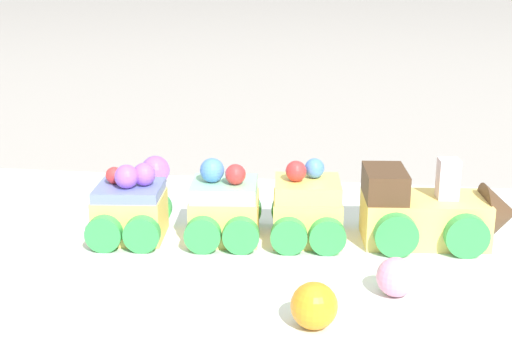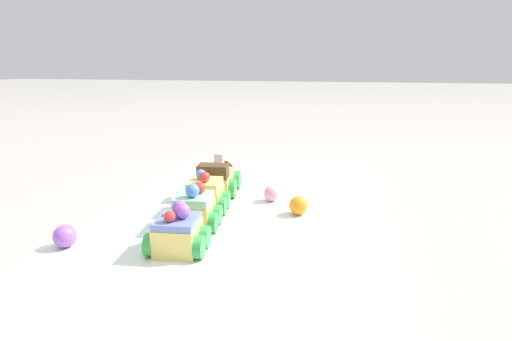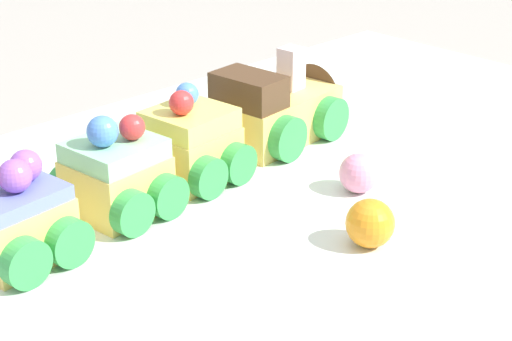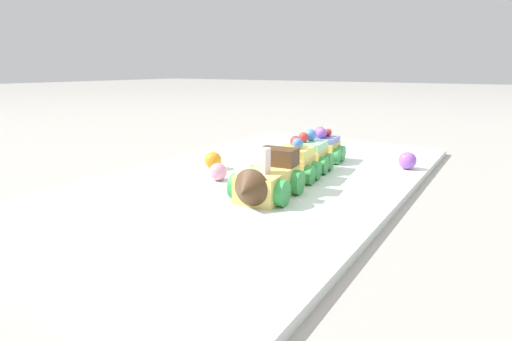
{
  "view_description": "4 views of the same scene",
  "coord_description": "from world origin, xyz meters",
  "px_view_note": "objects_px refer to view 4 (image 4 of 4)",
  "views": [
    {
      "loc": [
        0.03,
        -0.51,
        0.24
      ],
      "look_at": [
        -0.04,
        0.02,
        0.08
      ],
      "focal_mm": 50.0,
      "sensor_mm": 36.0,
      "label": 1
    },
    {
      "loc": [
        -0.6,
        -0.16,
        0.25
      ],
      "look_at": [
        0.03,
        -0.02,
        0.08
      ],
      "focal_mm": 28.0,
      "sensor_mm": 36.0,
      "label": 2
    },
    {
      "loc": [
        -0.36,
        -0.38,
        0.27
      ],
      "look_at": [
        -0.01,
        -0.01,
        0.04
      ],
      "focal_mm": 60.0,
      "sensor_mm": 36.0,
      "label": 3
    },
    {
      "loc": [
        0.55,
        0.34,
        0.19
      ],
      "look_at": [
        0.02,
        0.0,
        0.03
      ],
      "focal_mm": 28.0,
      "sensor_mm": 36.0,
      "label": 4
    }
  ],
  "objects_px": {
    "cake_train_locomotive": "(265,181)",
    "cake_car_blueberry": "(323,148)",
    "gumball_purple": "(407,161)",
    "cake_car_mint": "(309,156)",
    "gumball_orange": "(213,160)",
    "cake_car_lemon": "(294,164)",
    "gumball_pink": "(218,172)"
  },
  "relations": [
    {
      "from": "gumball_orange",
      "to": "cake_car_mint",
      "type": "bearing_deg",
      "value": 120.12
    },
    {
      "from": "cake_train_locomotive",
      "to": "cake_car_blueberry",
      "type": "xyz_separation_m",
      "value": [
        -0.26,
        -0.03,
        0.0
      ]
    },
    {
      "from": "gumball_orange",
      "to": "gumball_pink",
      "type": "distance_m",
      "value": 0.08
    },
    {
      "from": "cake_train_locomotive",
      "to": "gumball_pink",
      "type": "height_order",
      "value": "cake_train_locomotive"
    },
    {
      "from": "cake_car_mint",
      "to": "gumball_purple",
      "type": "height_order",
      "value": "cake_car_mint"
    },
    {
      "from": "cake_car_lemon",
      "to": "cake_car_mint",
      "type": "distance_m",
      "value": 0.07
    },
    {
      "from": "cake_train_locomotive",
      "to": "cake_car_blueberry",
      "type": "relative_size",
      "value": 1.65
    },
    {
      "from": "gumball_purple",
      "to": "gumball_orange",
      "type": "bearing_deg",
      "value": -57.43
    },
    {
      "from": "cake_train_locomotive",
      "to": "cake_car_lemon",
      "type": "bearing_deg",
      "value": 179.95
    },
    {
      "from": "cake_train_locomotive",
      "to": "cake_car_lemon",
      "type": "height_order",
      "value": "cake_train_locomotive"
    },
    {
      "from": "cake_car_lemon",
      "to": "gumball_pink",
      "type": "distance_m",
      "value": 0.12
    },
    {
      "from": "gumball_orange",
      "to": "cake_car_blueberry",
      "type": "bearing_deg",
      "value": 140.04
    },
    {
      "from": "cake_car_mint",
      "to": "gumball_purple",
      "type": "bearing_deg",
      "value": 119.06
    },
    {
      "from": "cake_car_blueberry",
      "to": "gumball_purple",
      "type": "height_order",
      "value": "cake_car_blueberry"
    },
    {
      "from": "cake_car_mint",
      "to": "gumball_pink",
      "type": "relative_size",
      "value": 2.85
    },
    {
      "from": "cake_train_locomotive",
      "to": "cake_car_mint",
      "type": "distance_m",
      "value": 0.18
    },
    {
      "from": "cake_train_locomotive",
      "to": "cake_car_mint",
      "type": "xyz_separation_m",
      "value": [
        -0.18,
        -0.02,
        0.0
      ]
    },
    {
      "from": "gumball_pink",
      "to": "gumball_orange",
      "type": "bearing_deg",
      "value": -135.05
    },
    {
      "from": "cake_car_mint",
      "to": "gumball_purple",
      "type": "relative_size",
      "value": 2.62
    },
    {
      "from": "cake_car_blueberry",
      "to": "gumball_orange",
      "type": "bearing_deg",
      "value": -45.82
    },
    {
      "from": "cake_car_blueberry",
      "to": "cake_car_mint",
      "type": "bearing_deg",
      "value": -0.01
    },
    {
      "from": "gumball_purple",
      "to": "gumball_pink",
      "type": "distance_m",
      "value": 0.34
    },
    {
      "from": "cake_car_lemon",
      "to": "cake_car_blueberry",
      "type": "relative_size",
      "value": 1.0
    },
    {
      "from": "cake_train_locomotive",
      "to": "gumball_purple",
      "type": "xyz_separation_m",
      "value": [
        -0.28,
        0.13,
        -0.01
      ]
    },
    {
      "from": "cake_train_locomotive",
      "to": "gumball_purple",
      "type": "bearing_deg",
      "value": 149.58
    },
    {
      "from": "cake_car_mint",
      "to": "cake_car_lemon",
      "type": "bearing_deg",
      "value": 0.29
    },
    {
      "from": "cake_car_lemon",
      "to": "cake_car_blueberry",
      "type": "bearing_deg",
      "value": -179.87
    },
    {
      "from": "cake_car_lemon",
      "to": "cake_car_blueberry",
      "type": "distance_m",
      "value": 0.15
    },
    {
      "from": "gumball_pink",
      "to": "cake_car_mint",
      "type": "bearing_deg",
      "value": 146.66
    },
    {
      "from": "cake_train_locomotive",
      "to": "gumball_purple",
      "type": "height_order",
      "value": "cake_train_locomotive"
    },
    {
      "from": "cake_car_mint",
      "to": "gumball_orange",
      "type": "relative_size",
      "value": 2.61
    },
    {
      "from": "gumball_orange",
      "to": "gumball_pink",
      "type": "bearing_deg",
      "value": 44.95
    }
  ]
}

